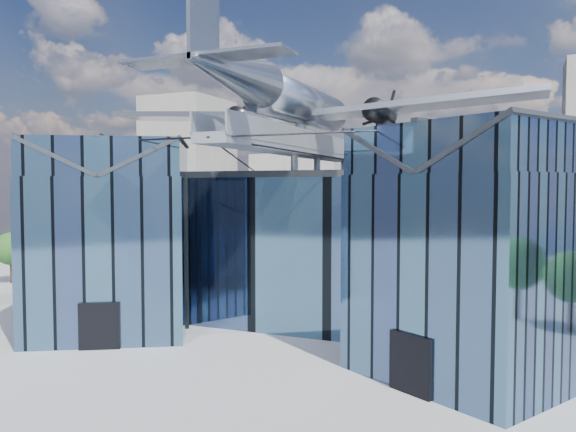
% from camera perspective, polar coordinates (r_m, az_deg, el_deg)
% --- Properties ---
extents(ground_plane, '(120.00, 120.00, 0.00)m').
position_cam_1_polar(ground_plane, '(32.45, -1.41, -12.97)').
color(ground_plane, gray).
extents(museum, '(32.88, 24.50, 17.60)m').
position_cam_1_polar(museum, '(36.73, 2.33, -2.30)').
color(museum, '#3E5D7F').
rests_on(museum, ground).
extents(bg_towers, '(77.00, 24.50, 26.00)m').
position_cam_1_polar(bg_towers, '(79.74, 14.74, 3.67)').
color(bg_towers, gray).
rests_on(bg_towers, ground).
extents(tree_side_w, '(3.55, 3.55, 4.73)m').
position_cam_1_polar(tree_side_w, '(57.76, -26.30, -3.00)').
color(tree_side_w, black).
rests_on(tree_side_w, ground).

